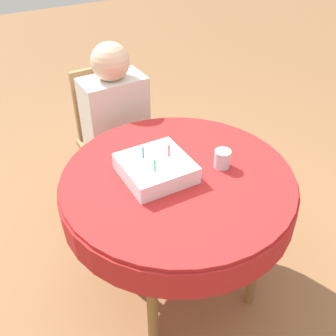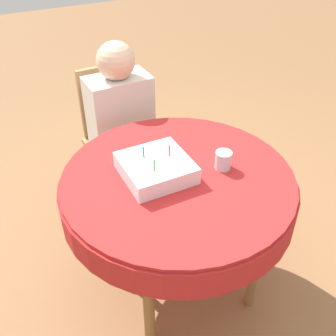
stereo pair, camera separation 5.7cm
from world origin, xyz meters
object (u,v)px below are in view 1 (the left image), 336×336
at_px(person, 116,116).
at_px(chair, 113,135).
at_px(drinking_glass, 222,159).
at_px(birthday_cake, 156,168).

bearing_deg(person, chair, 90.00).
relative_size(chair, drinking_glass, 10.88).
relative_size(chair, birthday_cake, 3.19).
bearing_deg(drinking_glass, birthday_cake, 163.24).
height_order(chair, birthday_cake, chair).
distance_m(chair, drinking_glass, 0.98).
relative_size(person, birthday_cake, 3.89).
distance_m(person, birthday_cake, 0.74).
relative_size(person, drinking_glass, 13.28).
height_order(chair, drinking_glass, chair).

